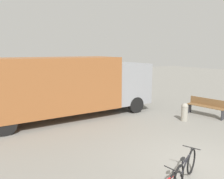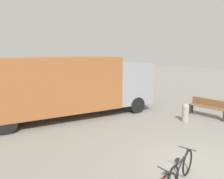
# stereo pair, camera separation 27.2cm
# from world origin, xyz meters

# --- Properties ---
(ground_plane) EXTENTS (60.00, 60.00, 0.00)m
(ground_plane) POSITION_xyz_m (0.00, 0.00, 0.00)
(ground_plane) COLOR gray
(delivery_truck) EXTENTS (8.52, 2.35, 2.82)m
(delivery_truck) POSITION_xyz_m (-1.65, 6.23, 1.56)
(delivery_truck) COLOR #99592D
(delivery_truck) RESTS_ON ground
(park_bench) EXTENTS (0.76, 1.78, 0.85)m
(park_bench) POSITION_xyz_m (4.33, 3.03, 0.48)
(park_bench) COLOR brown
(park_bench) RESTS_ON ground
(bicycle_middle) EXTENTS (1.51, 0.73, 0.74)m
(bicycle_middle) POSITION_xyz_m (-0.85, -0.25, 0.35)
(bicycle_middle) COLOR black
(bicycle_middle) RESTS_ON ground
(bollard_near_bench) EXTENTS (0.30, 0.30, 0.82)m
(bollard_near_bench) POSITION_xyz_m (2.82, 3.02, 0.44)
(bollard_near_bench) COLOR #9E998C
(bollard_near_bench) RESTS_ON ground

